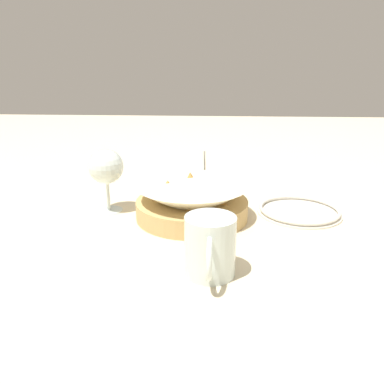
{
  "coord_description": "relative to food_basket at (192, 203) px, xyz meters",
  "views": [
    {
      "loc": [
        0.85,
        0.05,
        0.34
      ],
      "look_at": [
        0.02,
        -0.01,
        0.06
      ],
      "focal_mm": 35.0,
      "sensor_mm": 36.0,
      "label": 1
    }
  ],
  "objects": [
    {
      "name": "ground_plane",
      "position": [
        -0.02,
        0.01,
        -0.04
      ],
      "size": [
        4.0,
        4.0,
        0.0
      ],
      "primitive_type": "plane",
      "color": "beige"
    },
    {
      "name": "food_basket",
      "position": [
        0.0,
        0.0,
        0.0
      ],
      "size": [
        0.26,
        0.26,
        0.1
      ],
      "color": "tan",
      "rests_on": "ground_plane"
    },
    {
      "name": "sauce_cup",
      "position": [
        -0.21,
        0.02,
        -0.01
      ],
      "size": [
        0.07,
        0.06,
        0.13
      ],
      "color": "#B7B7BC",
      "rests_on": "ground_plane"
    },
    {
      "name": "wine_glass",
      "position": [
        -0.03,
        -0.21,
        0.07
      ],
      "size": [
        0.08,
        0.08,
        0.16
      ],
      "color": "silver",
      "rests_on": "ground_plane"
    },
    {
      "name": "beer_mug",
      "position": [
        0.26,
        0.05,
        0.01
      ],
      "size": [
        0.13,
        0.09,
        0.1
      ],
      "color": "silver",
      "rests_on": "ground_plane"
    },
    {
      "name": "side_plate",
      "position": [
        -0.04,
        0.26,
        -0.03
      ],
      "size": [
        0.2,
        0.2,
        0.01
      ],
      "color": "silver",
      "rests_on": "ground_plane"
    }
  ]
}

